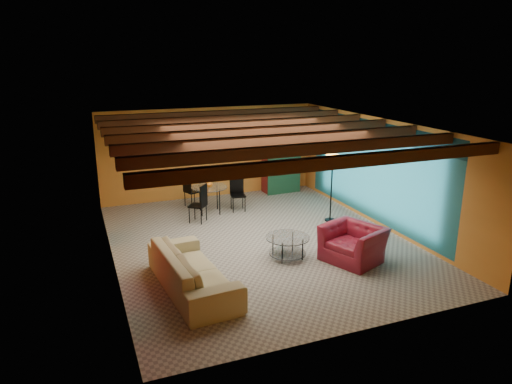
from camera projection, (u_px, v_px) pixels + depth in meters
name	position (u px, v px, depth m)	size (l,w,h in m)	color
room	(257.00, 140.00, 10.40)	(6.52, 8.01, 2.71)	gray
sofa	(193.00, 270.00, 8.64)	(2.60, 1.02, 0.76)	tan
armchair	(353.00, 244.00, 9.86)	(1.16, 1.02, 0.76)	maroon
coffee_table	(288.00, 247.00, 10.04)	(0.94, 0.94, 0.48)	silver
dining_table	(209.00, 195.00, 12.85)	(1.95, 1.95, 1.02)	white
armoire	(281.00, 162.00, 14.77)	(1.09, 0.53, 1.90)	maroon
floor_lamp	(331.00, 188.00, 12.12)	(0.35, 0.35, 1.76)	black
ceiling_fan	(259.00, 141.00, 10.30)	(1.50, 1.50, 0.44)	#472614
painting	(180.00, 145.00, 13.72)	(1.05, 0.03, 0.65)	black
potted_plant	(281.00, 123.00, 14.43)	(0.47, 0.41, 0.52)	#26661E
vase	(209.00, 173.00, 12.68)	(0.19, 0.19, 0.20)	orange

